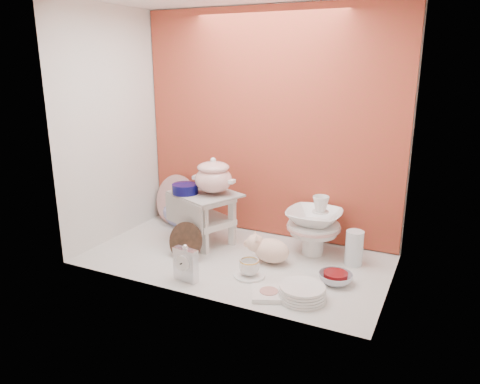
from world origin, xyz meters
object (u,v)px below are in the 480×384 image
object	(u,v)px
floral_platter	(175,199)
dinner_plate_stack	(302,292)
step_stool	(206,218)
soup_tureen	(213,176)
mantel_clock	(186,263)
plush_pig	(272,250)
porcelain_tower	(314,225)
gold_rim_teacup	(249,267)
crystal_bowl	(335,278)
blue_white_vase	(179,208)

from	to	relation	value
floral_platter	dinner_plate_stack	size ratio (longest dim) A/B	1.49
step_stool	soup_tureen	bearing A→B (deg)	31.25
mantel_clock	plush_pig	size ratio (longest dim) A/B	0.75
soup_tureen	mantel_clock	world-z (taller)	soup_tureen
step_stool	mantel_clock	xyz separation A→B (m)	(0.17, -0.52, -0.07)
soup_tureen	porcelain_tower	xyz separation A→B (m)	(0.63, 0.13, -0.27)
floral_platter	dinner_plate_stack	world-z (taller)	floral_platter
floral_platter	gold_rim_teacup	bearing A→B (deg)	-33.43
dinner_plate_stack	crystal_bowl	distance (m)	0.27
step_stool	porcelain_tower	xyz separation A→B (m)	(0.69, 0.14, 0.02)
soup_tureen	dinner_plate_stack	distance (m)	0.97
plush_pig	dinner_plate_stack	size ratio (longest dim) A/B	1.11
porcelain_tower	mantel_clock	bearing A→B (deg)	-128.22
step_stool	mantel_clock	bearing A→B (deg)	-47.82
dinner_plate_stack	porcelain_tower	size ratio (longest dim) A/B	0.65
step_stool	gold_rim_teacup	size ratio (longest dim) A/B	3.52
soup_tureen	gold_rim_teacup	world-z (taller)	soup_tureen
blue_white_vase	crystal_bowl	size ratio (longest dim) A/B	1.33
floral_platter	gold_rim_teacup	xyz separation A→B (m)	(0.87, -0.57, -0.12)
plush_pig	porcelain_tower	bearing A→B (deg)	67.10
soup_tureen	blue_white_vase	world-z (taller)	soup_tureen
floral_platter	mantel_clock	xyz separation A→B (m)	(0.57, -0.76, -0.07)
mantel_clock	soup_tureen	bearing A→B (deg)	110.60
step_stool	porcelain_tower	bearing A→B (deg)	35.12
blue_white_vase	dinner_plate_stack	size ratio (longest dim) A/B	0.98
porcelain_tower	blue_white_vase	bearing A→B (deg)	174.97
plush_pig	blue_white_vase	bearing A→B (deg)	172.45
soup_tureen	plush_pig	world-z (taller)	soup_tureen
gold_rim_teacup	step_stool	bearing A→B (deg)	144.92
blue_white_vase	step_stool	bearing A→B (deg)	-32.23
floral_platter	dinner_plate_stack	xyz separation A→B (m)	(1.21, -0.68, -0.14)
soup_tureen	blue_white_vase	bearing A→B (deg)	152.21
soup_tureen	gold_rim_teacup	xyz separation A→B (m)	(0.41, -0.33, -0.40)
soup_tureen	crystal_bowl	size ratio (longest dim) A/B	1.52
floral_platter	plush_pig	xyz separation A→B (m)	(0.91, -0.35, -0.10)
soup_tureen	porcelain_tower	bearing A→B (deg)	11.51
soup_tureen	crystal_bowl	world-z (taller)	soup_tureen
crystal_bowl	plush_pig	bearing A→B (deg)	168.07
gold_rim_teacup	crystal_bowl	world-z (taller)	gold_rim_teacup
step_stool	gold_rim_teacup	xyz separation A→B (m)	(0.46, -0.33, -0.11)
porcelain_tower	step_stool	bearing A→B (deg)	-168.83
mantel_clock	dinner_plate_stack	distance (m)	0.65
blue_white_vase	gold_rim_teacup	size ratio (longest dim) A/B	2.13
dinner_plate_stack	crystal_bowl	world-z (taller)	dinner_plate_stack
step_stool	mantel_clock	distance (m)	0.55
blue_white_vase	plush_pig	bearing A→B (deg)	-21.06
crystal_bowl	soup_tureen	bearing A→B (deg)	166.87
mantel_clock	dinner_plate_stack	size ratio (longest dim) A/B	0.84
mantel_clock	dinner_plate_stack	world-z (taller)	mantel_clock
dinner_plate_stack	floral_platter	bearing A→B (deg)	150.61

